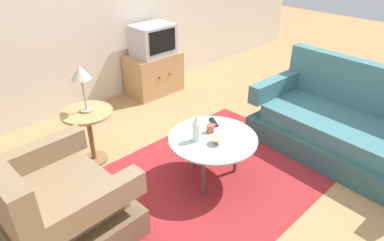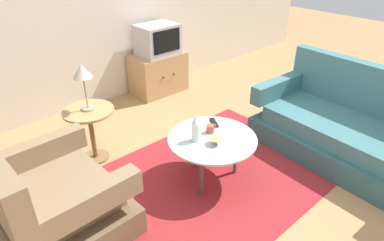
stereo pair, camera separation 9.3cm
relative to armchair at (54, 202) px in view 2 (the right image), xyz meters
name	(u,v)px [view 2 (the right image)]	position (x,y,z in m)	size (l,w,h in m)	color
ground_plane	(219,180)	(1.40, -0.42, -0.30)	(16.00, 16.00, 0.00)	#AD7F51
back_wall	(84,2)	(1.40, 1.98, 1.05)	(9.00, 0.12, 2.70)	beige
area_rug	(211,178)	(1.37, -0.34, -0.30)	(2.41, 1.77, 0.00)	maroon
armchair	(54,202)	(0.00, 0.00, 0.00)	(0.91, 1.02, 0.90)	brown
couch	(347,131)	(2.71, -0.99, 0.00)	(0.98, 1.87, 0.94)	#325C60
coffee_table	(212,141)	(1.37, -0.33, 0.13)	(0.82, 0.82, 0.46)	#B2C6C1
side_table	(90,124)	(0.69, 0.72, 0.12)	(0.50, 0.50, 0.58)	tan
tv_stand	(158,73)	(2.23, 1.65, -0.01)	(0.77, 0.49, 0.58)	tan
television	(158,40)	(2.23, 1.63, 0.49)	(0.55, 0.43, 0.42)	#B7B7BC
table_lamp	(82,74)	(0.70, 0.73, 0.65)	(0.19, 0.19, 0.46)	#9E937A
vase	(196,129)	(1.23, -0.26, 0.29)	(0.07, 0.07, 0.25)	white
mug	(210,129)	(1.43, -0.25, 0.20)	(0.12, 0.08, 0.08)	#B74C3D
bowl	(216,141)	(1.32, -0.43, 0.19)	(0.12, 0.12, 0.06)	tan
tv_remote_dark	(214,123)	(1.57, -0.16, 0.18)	(0.12, 0.17, 0.02)	black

